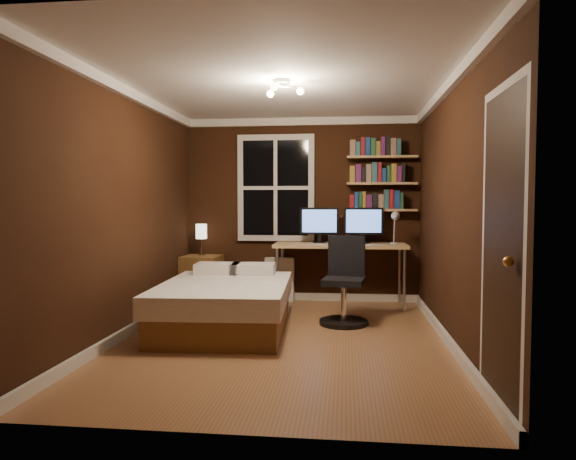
# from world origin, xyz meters

# --- Properties ---
(floor) EXTENTS (4.20, 4.20, 0.00)m
(floor) POSITION_xyz_m (0.00, 0.00, 0.00)
(floor) COLOR brown
(floor) RESTS_ON ground
(wall_back) EXTENTS (3.20, 0.04, 2.50)m
(wall_back) POSITION_xyz_m (0.00, 2.10, 1.25)
(wall_back) COLOR black
(wall_back) RESTS_ON ground
(wall_left) EXTENTS (0.04, 4.20, 2.50)m
(wall_left) POSITION_xyz_m (-1.60, 0.00, 1.25)
(wall_left) COLOR black
(wall_left) RESTS_ON ground
(wall_right) EXTENTS (0.04, 4.20, 2.50)m
(wall_right) POSITION_xyz_m (1.60, 0.00, 1.25)
(wall_right) COLOR black
(wall_right) RESTS_ON ground
(ceiling) EXTENTS (3.20, 4.20, 0.02)m
(ceiling) POSITION_xyz_m (0.00, 0.00, 2.50)
(ceiling) COLOR white
(ceiling) RESTS_ON wall_back
(window) EXTENTS (1.06, 0.06, 1.46)m
(window) POSITION_xyz_m (-0.35, 2.06, 1.55)
(window) COLOR silver
(window) RESTS_ON wall_back
(door) EXTENTS (0.03, 0.82, 2.05)m
(door) POSITION_xyz_m (1.59, -1.55, 1.02)
(door) COLOR black
(door) RESTS_ON ground
(door_knob) EXTENTS (0.06, 0.06, 0.06)m
(door_knob) POSITION_xyz_m (1.55, -1.85, 1.00)
(door_knob) COLOR gold
(door_knob) RESTS_ON door
(ceiling_fixture) EXTENTS (0.44, 0.44, 0.18)m
(ceiling_fixture) POSITION_xyz_m (0.00, -0.10, 2.40)
(ceiling_fixture) COLOR beige
(ceiling_fixture) RESTS_ON ceiling
(bookshelf_lower) EXTENTS (0.92, 0.22, 0.03)m
(bookshelf_lower) POSITION_xyz_m (1.08, 1.98, 1.25)
(bookshelf_lower) COLOR tan
(bookshelf_lower) RESTS_ON wall_back
(books_row_lower) EXTENTS (0.66, 0.16, 0.23)m
(books_row_lower) POSITION_xyz_m (1.08, 1.98, 1.38)
(books_row_lower) COLOR maroon
(books_row_lower) RESTS_ON bookshelf_lower
(bookshelf_middle) EXTENTS (0.92, 0.22, 0.03)m
(bookshelf_middle) POSITION_xyz_m (1.08, 1.98, 1.60)
(bookshelf_middle) COLOR tan
(bookshelf_middle) RESTS_ON wall_back
(books_row_middle) EXTENTS (0.66, 0.16, 0.23)m
(books_row_middle) POSITION_xyz_m (1.08, 1.98, 1.73)
(books_row_middle) COLOR navy
(books_row_middle) RESTS_ON bookshelf_middle
(bookshelf_upper) EXTENTS (0.92, 0.22, 0.03)m
(bookshelf_upper) POSITION_xyz_m (1.08, 1.98, 1.95)
(bookshelf_upper) COLOR tan
(bookshelf_upper) RESTS_ON wall_back
(books_row_upper) EXTENTS (0.60, 0.16, 0.23)m
(books_row_upper) POSITION_xyz_m (1.08, 1.98, 2.08)
(books_row_upper) COLOR #235133
(books_row_upper) RESTS_ON bookshelf_upper
(bed) EXTENTS (1.41, 1.90, 0.62)m
(bed) POSITION_xyz_m (-0.66, 0.37, 0.27)
(bed) COLOR brown
(bed) RESTS_ON ground
(nightstand) EXTENTS (0.52, 0.52, 0.62)m
(nightstand) POSITION_xyz_m (-1.35, 1.85, 0.31)
(nightstand) COLOR brown
(nightstand) RESTS_ON ground
(bedside_lamp) EXTENTS (0.15, 0.15, 0.44)m
(bedside_lamp) POSITION_xyz_m (-1.35, 1.85, 0.84)
(bedside_lamp) COLOR #EEE5C9
(bedside_lamp) RESTS_ON nightstand
(radiator) EXTENTS (0.40, 0.14, 0.59)m
(radiator) POSITION_xyz_m (-0.29, 1.99, 0.30)
(radiator) COLOR silver
(radiator) RESTS_ON ground
(desk) EXTENTS (1.71, 0.64, 0.81)m
(desk) POSITION_xyz_m (0.54, 1.76, 0.75)
(desk) COLOR tan
(desk) RESTS_ON ground
(monitor_left) EXTENTS (0.51, 0.12, 0.47)m
(monitor_left) POSITION_xyz_m (0.26, 1.84, 1.05)
(monitor_left) COLOR black
(monitor_left) RESTS_ON desk
(monitor_right) EXTENTS (0.51, 0.12, 0.47)m
(monitor_right) POSITION_xyz_m (0.84, 1.84, 1.05)
(monitor_right) COLOR black
(monitor_right) RESTS_ON desk
(desk_lamp) EXTENTS (0.14, 0.32, 0.44)m
(desk_lamp) POSITION_xyz_m (1.23, 1.68, 1.03)
(desk_lamp) COLOR silver
(desk_lamp) RESTS_ON desk
(office_chair) EXTENTS (0.54, 0.54, 0.97)m
(office_chair) POSITION_xyz_m (0.60, 0.74, 0.37)
(office_chair) COLOR black
(office_chair) RESTS_ON ground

